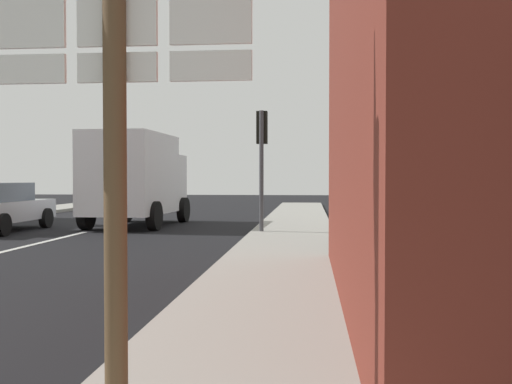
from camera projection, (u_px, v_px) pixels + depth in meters
name	position (u px, v px, depth m)	size (l,w,h in m)	color
ground_plane	(55.00, 240.00, 14.79)	(80.00, 80.00, 0.00)	black
sidewalk_right	(288.00, 249.00, 12.22)	(2.31, 44.00, 0.14)	gray
delivery_truck	(136.00, 177.00, 18.95)	(2.66, 5.09, 3.05)	silver
route_sign_post	(116.00, 112.00, 3.45)	(1.66, 0.14, 3.20)	brown
traffic_light_near_right	(262.00, 144.00, 15.75)	(0.30, 0.49, 3.47)	#47474C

